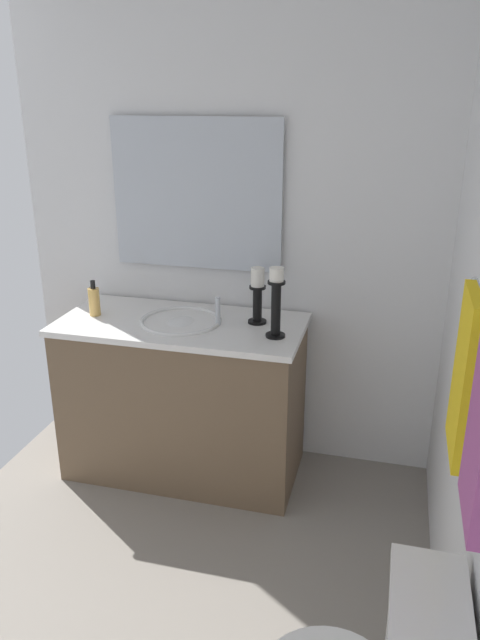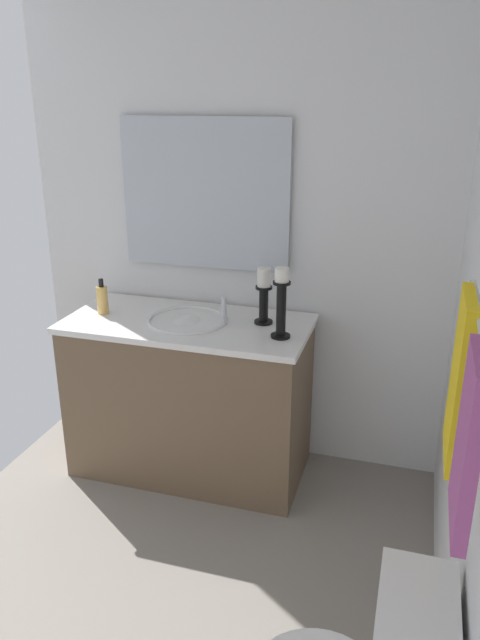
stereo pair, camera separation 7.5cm
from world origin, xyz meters
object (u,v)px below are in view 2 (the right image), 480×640
candle_holder_short (264,294)px  towel_near_vanity (459,379)px  sink_basin (188,328)px  vanity_cabinet (190,396)px  towel_center (468,443)px  soap_bottle (102,299)px  candle_holder_tall (281,302)px  mirror (204,195)px

candle_holder_short → towel_near_vanity: towel_near_vanity is taller
sink_basin → vanity_cabinet: bearing=-90.0°
towel_center → sink_basin: bearing=-140.3°
towel_center → soap_bottle: bearing=-130.8°
towel_center → candle_holder_tall: bearing=-152.6°
soap_bottle → towel_near_vanity: size_ratio=0.39×
towel_center → mirror: bearing=-145.2°
mirror → soap_bottle: mirror is taller
mirror → candle_holder_short: bearing=61.1°
sink_basin → towel_near_vanity: (1.05, 1.19, 0.38)m
vanity_cabinet → sink_basin: bearing=90.0°
sink_basin → candle_holder_tall: 0.53m
candle_holder_tall → towel_center: size_ratio=0.83×
mirror → candle_holder_tall: size_ratio=2.67×
candle_holder_short → soap_bottle: candle_holder_short is taller
vanity_cabinet → towel_near_vanity: (1.05, 1.19, 0.75)m
towel_center → candle_holder_short: bearing=-151.3°
candle_holder_tall → soap_bottle: 0.94m
mirror → towel_near_vanity: size_ratio=1.89×
mirror → towel_center: size_ratio=2.23×
vanity_cabinet → candle_holder_tall: size_ratio=3.70×
sink_basin → candle_holder_short: size_ratio=1.46×
soap_bottle → towel_center: bearing=49.2°
candle_holder_short → soap_bottle: size_ratio=1.53×
candle_holder_tall → towel_near_vanity: bearing=35.9°
candle_holder_tall → towel_near_vanity: (0.97, 0.70, 0.17)m
towel_center → vanity_cabinet: bearing=-140.2°
vanity_cabinet → candle_holder_short: bearing=102.2°
candle_holder_tall → towel_near_vanity: 1.21m
soap_bottle → towel_near_vanity: towel_near_vanity is taller
vanity_cabinet → soap_bottle: soap_bottle is taller
candle_holder_short → towel_center: size_ratio=0.70×
vanity_cabinet → towel_center: towel_center is taller
soap_bottle → towel_near_vanity: bearing=57.9°
vanity_cabinet → candle_holder_short: (-0.08, 0.36, 0.56)m
soap_bottle → towel_center: size_ratio=0.46×
candle_holder_tall → soap_bottle: size_ratio=1.82×
towel_near_vanity → candle_holder_short: bearing=-143.8°
candle_holder_tall → towel_near_vanity: towel_near_vanity is taller
mirror → candle_holder_tall: mirror is taller
soap_bottle → candle_holder_short: bearing=96.8°
candle_holder_tall → towel_near_vanity: size_ratio=0.71×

